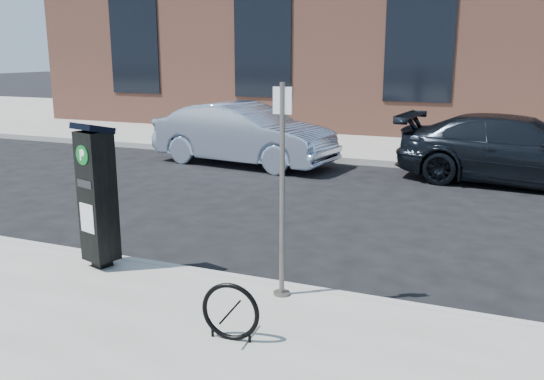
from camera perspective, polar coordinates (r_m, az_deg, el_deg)
The scene contains 10 objects.
ground at distance 6.84m, azimuth -2.53°, elevation -9.77°, with size 120.00×120.00×0.00m, color black.
sidewalk_far at distance 20.03m, azimuth 14.77°, elevation 5.52°, with size 60.00×12.00×0.15m, color gray.
curb_near at distance 6.79m, azimuth -2.61°, elevation -9.25°, with size 60.00×0.12×0.16m, color #9E9B93.
curb_far at distance 14.20m, azimuth 11.32°, elevation 2.58°, with size 60.00×0.12×0.16m, color #9E9B93.
building at distance 22.88m, azimuth 16.52°, elevation 16.59°, with size 28.00×10.05×8.25m.
parking_kiosk at distance 7.15m, azimuth -16.93°, elevation -0.40°, with size 0.49×0.46×1.76m.
sign_pole at distance 5.96m, azimuth 1.00°, elevation -0.36°, with size 0.20×0.18×2.26m.
bike_rack at distance 5.31m, azimuth -4.14°, elevation -11.96°, with size 0.56×0.09×0.55m.
car_silver at distance 14.14m, azimuth -2.80°, elevation 5.56°, with size 1.59×4.56×1.50m, color #98A9C2.
car_dark at distance 13.01m, azimuth 23.23°, elevation 3.63°, with size 2.00×4.93×1.43m, color black.
Camera 1 is at (2.69, -5.68, 2.70)m, focal length 38.00 mm.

